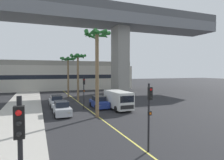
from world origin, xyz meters
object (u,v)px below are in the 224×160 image
(palm_tree_far_median, at_px, (78,62))
(car_queue_third, at_px, (62,109))
(palm_tree_near_median, at_px, (97,48))
(car_queue_front, at_px, (99,102))
(delivery_van, at_px, (118,99))
(palm_tree_mid_median, at_px, (68,63))
(traffic_light_median_near, at_px, (149,108))
(traffic_light_left_sidewalk_corner, at_px, (20,158))
(car_queue_second, at_px, (56,102))
(traffic_light_median_far, at_px, (84,88))

(palm_tree_far_median, bearing_deg, car_queue_third, -111.47)
(palm_tree_near_median, xyz_separation_m, palm_tree_far_median, (0.29, 11.93, -0.97))
(car_queue_front, distance_m, car_queue_third, 5.89)
(delivery_van, distance_m, palm_tree_mid_median, 15.73)
(delivery_van, xyz_separation_m, traffic_light_median_near, (-3.42, -12.93, 1.43))
(traffic_light_left_sidewalk_corner, xyz_separation_m, traffic_light_median_near, (6.74, 5.09, -0.15))
(car_queue_second, bearing_deg, palm_tree_far_median, 46.66)
(car_queue_third, relative_size, palm_tree_near_median, 0.44)
(delivery_van, height_order, palm_tree_far_median, palm_tree_far_median)
(traffic_light_left_sidewalk_corner, xyz_separation_m, traffic_light_median_far, (6.05, 19.65, -0.15))
(traffic_light_left_sidewalk_corner, height_order, traffic_light_median_near, traffic_light_left_sidewalk_corner)
(traffic_light_median_far, xyz_separation_m, palm_tree_far_median, (0.64, 7.13, 3.69))
(car_queue_second, xyz_separation_m, palm_tree_mid_median, (3.03, 9.52, 5.69))
(car_queue_front, bearing_deg, palm_tree_near_median, -109.08)
(car_queue_front, relative_size, delivery_van, 0.78)
(car_queue_front, xyz_separation_m, traffic_light_median_near, (-1.44, -14.90, 1.99))
(palm_tree_mid_median, distance_m, palm_tree_far_median, 5.55)
(car_queue_third, distance_m, palm_tree_near_median, 7.88)
(delivery_van, height_order, traffic_light_median_near, traffic_light_median_near)
(car_queue_front, xyz_separation_m, palm_tree_mid_median, (-2.26, 12.29, 5.69))
(car_queue_second, height_order, delivery_van, delivery_van)
(car_queue_second, xyz_separation_m, traffic_light_left_sidewalk_corner, (-2.88, -22.75, 2.14))
(car_queue_second, relative_size, car_queue_third, 1.00)
(car_queue_front, distance_m, palm_tree_near_median, 8.59)
(delivery_van, relative_size, traffic_light_median_near, 1.26)
(car_queue_second, height_order, palm_tree_near_median, palm_tree_near_median)
(traffic_light_median_far, bearing_deg, car_queue_front, 9.02)
(delivery_van, distance_m, traffic_light_left_sidewalk_corner, 20.74)
(traffic_light_median_near, distance_m, palm_tree_mid_median, 27.45)
(car_queue_third, height_order, delivery_van, delivery_van)
(traffic_light_median_far, distance_m, palm_tree_far_median, 8.05)
(palm_tree_mid_median, bearing_deg, traffic_light_median_near, -88.26)
(traffic_light_left_sidewalk_corner, bearing_deg, traffic_light_median_near, 37.08)
(traffic_light_left_sidewalk_corner, height_order, palm_tree_near_median, palm_tree_near_median)
(traffic_light_median_near, bearing_deg, car_queue_third, 107.27)
(delivery_van, distance_m, traffic_light_median_far, 4.65)
(palm_tree_near_median, bearing_deg, traffic_light_median_near, -88.00)
(traffic_light_median_far, bearing_deg, palm_tree_mid_median, 90.61)
(car_queue_third, relative_size, palm_tree_mid_median, 0.54)
(car_queue_second, relative_size, palm_tree_near_median, 0.45)
(palm_tree_far_median, bearing_deg, car_queue_front, -77.63)
(car_queue_third, distance_m, delivery_van, 7.27)
(car_queue_third, xyz_separation_m, palm_tree_far_median, (3.74, 9.50, 5.68))
(traffic_light_left_sidewalk_corner, relative_size, traffic_light_median_far, 1.00)
(car_queue_second, height_order, palm_tree_mid_median, palm_tree_mid_median)
(car_queue_third, height_order, palm_tree_mid_median, palm_tree_mid_median)
(car_queue_front, relative_size, traffic_light_median_far, 0.98)
(traffic_light_left_sidewalk_corner, bearing_deg, palm_tree_mid_median, 79.62)
(delivery_van, bearing_deg, car_queue_second, 146.93)
(delivery_van, bearing_deg, palm_tree_near_median, -139.92)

